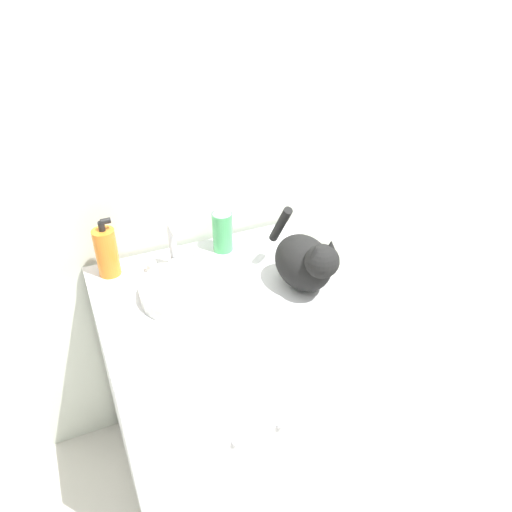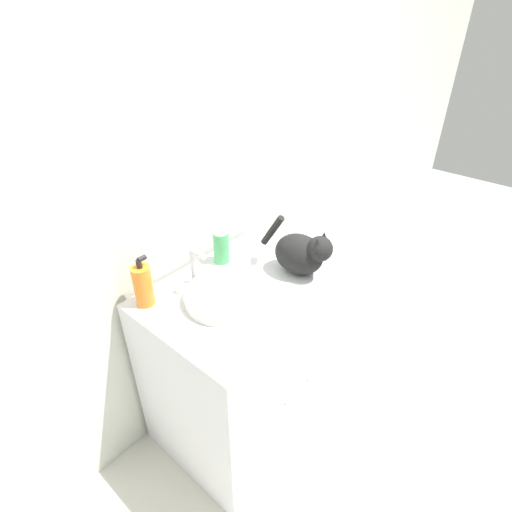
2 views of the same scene
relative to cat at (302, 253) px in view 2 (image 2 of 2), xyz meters
The scene contains 8 objects.
ground_plane 0.95m from the cat, 142.51° to the right, with size 8.00×8.00×0.00m, color beige.
wall_back 0.60m from the cat, 118.90° to the left, with size 6.00×0.05×2.50m.
vanity_cabinet 0.56m from the cat, 156.90° to the left, with size 0.75×0.58×0.80m.
sink_basin 0.36m from the cat, 162.39° to the left, with size 0.30×0.30×0.04m.
faucet 0.42m from the cat, 141.72° to the left, with size 0.18×0.09×0.16m.
cat is the anchor object (origin of this frame).
soap_bottle 0.62m from the cat, 149.66° to the left, with size 0.07×0.07×0.20m.
spray_bottle 0.34m from the cat, 117.01° to the left, with size 0.07×0.07×0.17m.
Camera 2 is at (-0.89, -0.56, 1.75)m, focal length 28.00 mm.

